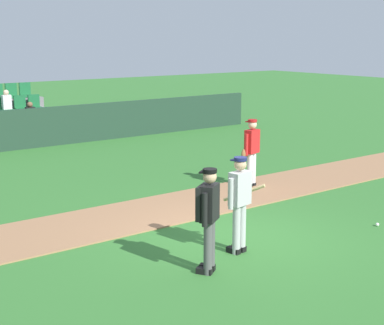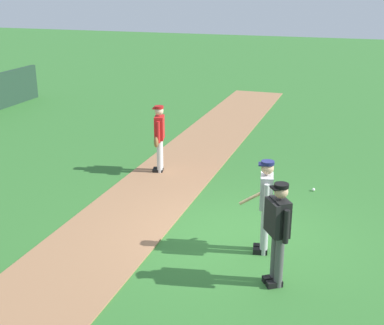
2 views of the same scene
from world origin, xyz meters
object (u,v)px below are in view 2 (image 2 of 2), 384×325
at_px(umpire_home_plate, 278,229).
at_px(runner_red_jersey, 159,137).
at_px(baseball, 313,190).
at_px(batter_grey_jersey, 265,203).

relative_size(umpire_home_plate, runner_red_jersey, 1.00).
bearing_deg(baseball, batter_grey_jersey, 170.18).
xyz_separation_m(batter_grey_jersey, runner_red_jersey, (3.31, 3.36, -0.01)).
xyz_separation_m(umpire_home_plate, runner_red_jersey, (4.32, 3.75, -0.04)).
bearing_deg(batter_grey_jersey, umpire_home_plate, -159.03).
bearing_deg(umpire_home_plate, batter_grey_jersey, 20.97).
height_order(batter_grey_jersey, baseball, batter_grey_jersey).
xyz_separation_m(batter_grey_jersey, baseball, (3.27, -0.57, -0.93)).
relative_size(batter_grey_jersey, baseball, 23.78).
distance_m(batter_grey_jersey, runner_red_jersey, 4.72).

